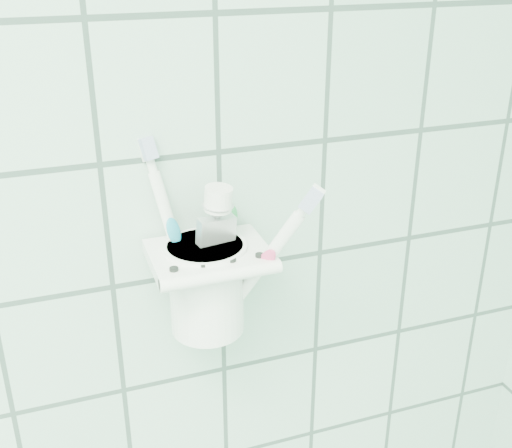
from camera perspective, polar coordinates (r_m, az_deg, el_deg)
holder_bracket at (r=0.62m, az=-4.24°, el=-2.86°), size 0.11×0.10×0.03m
cup at (r=0.63m, az=-4.43°, el=-5.32°), size 0.08×0.08×0.09m
toothbrush_pink at (r=0.61m, az=-5.37°, el=-1.03°), size 0.04×0.05×0.19m
toothbrush_blue at (r=0.61m, az=-3.54°, el=-0.43°), size 0.05×0.08×0.19m
toothbrush_orange at (r=0.62m, az=-2.94°, el=-0.74°), size 0.07×0.08×0.18m
toothpaste_tube at (r=0.63m, az=-4.26°, el=-1.66°), size 0.05×0.04×0.15m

